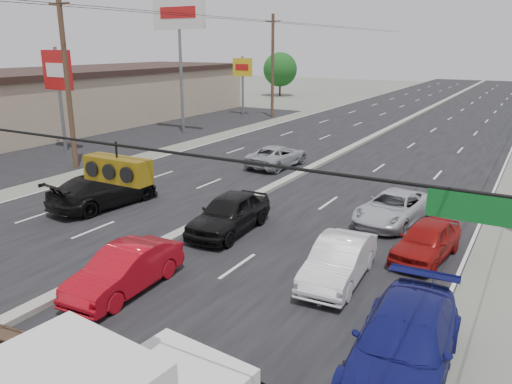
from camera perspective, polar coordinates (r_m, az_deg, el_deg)
road_surface at (r=37.48m, az=11.53°, el=5.20°), size 20.00×160.00×0.02m
center_median at (r=37.46m, az=11.53°, el=5.35°), size 0.50×160.00×0.20m
strip_mall at (r=48.28m, az=-21.63°, el=9.62°), size 12.00×42.00×4.60m
parking_lot at (r=41.99m, az=-13.52°, el=6.27°), size 10.00×42.00×0.02m
utility_pole_left_b at (r=31.32m, az=-20.77°, el=11.76°), size 1.60×0.30×10.00m
utility_pole_left_c at (r=51.01m, az=1.91°, el=14.22°), size 1.60×0.30×10.00m
pole_sign_mid at (r=36.70m, az=-21.71°, el=12.22°), size 2.60×0.25×7.00m
pole_sign_billboard at (r=42.04m, az=-8.80°, el=18.69°), size 5.00×0.25×11.00m
pole_sign_far at (r=52.78m, az=-1.54°, el=13.54°), size 2.20×0.25×6.00m
tree_left_far at (r=73.17m, az=2.78°, el=13.81°), size 4.80×4.80×6.12m
red_sedan at (r=15.54m, az=-14.78°, el=-8.65°), size 1.65×4.18×1.35m
queue_car_a at (r=19.61m, az=-3.09°, el=-2.48°), size 2.04×4.57×1.53m
queue_car_b at (r=15.81m, az=9.44°, el=-7.83°), size 1.71×4.21×1.36m
queue_car_c at (r=21.42m, az=15.42°, el=-1.78°), size 2.67×4.79×1.27m
queue_car_d at (r=12.05m, az=16.56°, el=-16.25°), size 2.40×5.30×1.51m
queue_car_e at (r=18.19m, az=18.90°, el=-5.31°), size 2.00×3.99×1.30m
oncoming_near at (r=23.77m, az=-16.95°, el=0.23°), size 2.72×5.50×1.54m
oncoming_far at (r=30.27m, az=2.45°, el=4.11°), size 2.45×4.78×1.29m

